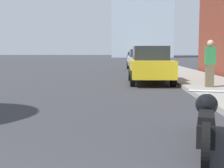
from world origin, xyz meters
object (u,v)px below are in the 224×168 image
Objects in this scene: motorcycle at (206,121)px; pedestrian at (210,63)px; parked_car_blue at (131,56)px; parked_car_green at (134,56)px; parked_car_yellow at (150,65)px; parked_car_silver at (139,60)px; parked_car_white at (135,57)px.

motorcycle is 7.11m from pedestrian.
parked_car_blue reaches higher than motorcycle.
parked_car_green reaches higher than motorcycle.
motorcycle is 0.53× the size of parked_car_blue.
motorcycle is 0.54× the size of parked_car_yellow.
parked_car_silver is 2.49× the size of pedestrian.
pedestrian reaches higher than parked_car_silver.
parked_car_blue is (-0.15, 23.77, -0.03)m from parked_car_white.
parked_car_white is 1.02× the size of parked_car_green.
parked_car_yellow is at bearing 125.28° from pedestrian.
parked_car_blue is at bearing 86.82° from parked_car_silver.
parked_car_yellow is 1.01× the size of parked_car_green.
parked_car_silver is 36.98m from parked_car_blue.
parked_car_green is (0.15, 36.91, -0.00)m from parked_car_yellow.
parked_car_blue is at bearing 94.03° from parked_car_white.
parked_car_yellow reaches higher than parked_car_white.
parked_car_yellow is 24.95m from parked_car_white.
motorcycle is 46.55m from parked_car_green.
parked_car_yellow is 0.98× the size of parked_car_blue.
parked_car_green is at bearing 104.20° from motorcycle.
pedestrian is at bearing -88.28° from parked_car_blue.
parked_car_white is 23.77m from parked_car_blue.
parked_car_white is (0.05, 13.21, -0.01)m from parked_car_silver.
parked_car_silver is 13.21m from parked_car_white.
parked_car_silver is 25.17m from parked_car_green.
parked_car_green is 2.50× the size of pedestrian.
parked_car_white is at bearing 86.45° from parked_car_silver.
parked_car_green is 39.75m from pedestrian.
motorcycle is 34.59m from parked_car_white.
parked_car_silver is (-0.03, 11.74, -0.01)m from parked_car_yellow.
parked_car_yellow is 3.43m from pedestrian.
pedestrian is (1.83, 6.84, 0.66)m from motorcycle.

